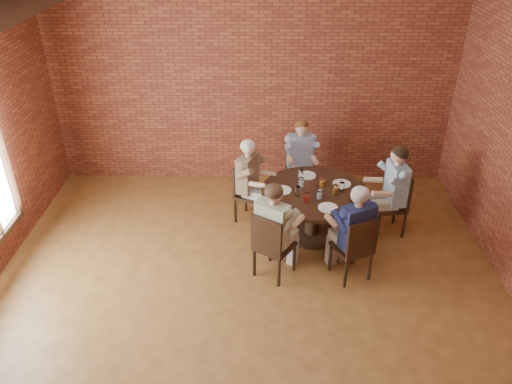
{
  "coord_description": "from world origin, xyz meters",
  "views": [
    {
      "loc": [
        0.16,
        -4.27,
        4.23
      ],
      "look_at": [
        0.09,
        1.0,
        1.14
      ],
      "focal_mm": 35.0,
      "sensor_mm": 36.0,
      "label": 1
    }
  ],
  "objects_px": {
    "chair_d": "(271,244)",
    "diner_a": "(391,191)",
    "chair_a": "(395,201)",
    "smartphone": "(355,199)",
    "chair_b": "(299,166)",
    "chair_c": "(246,189)",
    "diner_e": "(353,232)",
    "diner_d": "(275,230)",
    "diner_c": "(251,182)",
    "chair_e": "(356,246)",
    "diner_b": "(300,160)",
    "dining_table": "(314,204)"
  },
  "relations": [
    {
      "from": "dining_table",
      "to": "diner_c",
      "type": "bearing_deg",
      "value": 155.01
    },
    {
      "from": "chair_c",
      "to": "chair_e",
      "type": "height_order",
      "value": "chair_e"
    },
    {
      "from": "chair_b",
      "to": "chair_c",
      "type": "relative_size",
      "value": 1.0
    },
    {
      "from": "chair_a",
      "to": "diner_d",
      "type": "height_order",
      "value": "diner_d"
    },
    {
      "from": "chair_a",
      "to": "smartphone",
      "type": "height_order",
      "value": "chair_a"
    },
    {
      "from": "dining_table",
      "to": "diner_c",
      "type": "distance_m",
      "value": 1.0
    },
    {
      "from": "chair_a",
      "to": "chair_d",
      "type": "xyz_separation_m",
      "value": [
        -1.8,
        -1.07,
        -0.0
      ]
    },
    {
      "from": "chair_c",
      "to": "chair_a",
      "type": "bearing_deg",
      "value": -73.23
    },
    {
      "from": "diner_b",
      "to": "chair_c",
      "type": "height_order",
      "value": "diner_b"
    },
    {
      "from": "diner_a",
      "to": "chair_e",
      "type": "distance_m",
      "value": 1.28
    },
    {
      "from": "diner_a",
      "to": "chair_c",
      "type": "distance_m",
      "value": 2.09
    },
    {
      "from": "dining_table",
      "to": "chair_d",
      "type": "distance_m",
      "value": 1.12
    },
    {
      "from": "chair_b",
      "to": "diner_e",
      "type": "distance_m",
      "value": 2.18
    },
    {
      "from": "diner_b",
      "to": "smartphone",
      "type": "height_order",
      "value": "diner_b"
    },
    {
      "from": "diner_e",
      "to": "chair_c",
      "type": "bearing_deg",
      "value": -68.83
    },
    {
      "from": "smartphone",
      "to": "chair_a",
      "type": "bearing_deg",
      "value": 52.65
    },
    {
      "from": "diner_e",
      "to": "smartphone",
      "type": "relative_size",
      "value": 8.77
    },
    {
      "from": "diner_d",
      "to": "chair_a",
      "type": "bearing_deg",
      "value": -116.73
    },
    {
      "from": "chair_b",
      "to": "chair_c",
      "type": "xyz_separation_m",
      "value": [
        -0.84,
        -0.77,
        -0.0
      ]
    },
    {
      "from": "dining_table",
      "to": "diner_a",
      "type": "xyz_separation_m",
      "value": [
        1.09,
        0.13,
        0.15
      ]
    },
    {
      "from": "diner_d",
      "to": "diner_e",
      "type": "height_order",
      "value": "diner_d"
    },
    {
      "from": "chair_a",
      "to": "diner_b",
      "type": "bearing_deg",
      "value": -134.29
    },
    {
      "from": "dining_table",
      "to": "diner_e",
      "type": "xyz_separation_m",
      "value": [
        0.41,
        -0.88,
        0.14
      ]
    },
    {
      "from": "chair_d",
      "to": "diner_b",
      "type": "bearing_deg",
      "value": -69.84
    },
    {
      "from": "chair_c",
      "to": "smartphone",
      "type": "distance_m",
      "value": 1.65
    },
    {
      "from": "diner_e",
      "to": "chair_e",
      "type": "bearing_deg",
      "value": 90.0
    },
    {
      "from": "diner_a",
      "to": "dining_table",
      "type": "bearing_deg",
      "value": -90.0
    },
    {
      "from": "diner_c",
      "to": "smartphone",
      "type": "distance_m",
      "value": 1.56
    },
    {
      "from": "diner_b",
      "to": "smartphone",
      "type": "bearing_deg",
      "value": -70.92
    },
    {
      "from": "chair_b",
      "to": "chair_c",
      "type": "height_order",
      "value": "chair_b"
    },
    {
      "from": "chair_d",
      "to": "chair_e",
      "type": "relative_size",
      "value": 1.01
    },
    {
      "from": "diner_d",
      "to": "diner_b",
      "type": "bearing_deg",
      "value": -69.0
    },
    {
      "from": "chair_b",
      "to": "chair_d",
      "type": "height_order",
      "value": "chair_d"
    },
    {
      "from": "chair_b",
      "to": "chair_e",
      "type": "height_order",
      "value": "chair_e"
    },
    {
      "from": "chair_d",
      "to": "diner_a",
      "type": "bearing_deg",
      "value": -114.62
    },
    {
      "from": "chair_c",
      "to": "chair_d",
      "type": "bearing_deg",
      "value": -140.68
    },
    {
      "from": "dining_table",
      "to": "chair_b",
      "type": "distance_m",
      "value": 1.23
    },
    {
      "from": "diner_a",
      "to": "diner_b",
      "type": "height_order",
      "value": "diner_a"
    },
    {
      "from": "dining_table",
      "to": "chair_a",
      "type": "height_order",
      "value": "chair_a"
    },
    {
      "from": "chair_b",
      "to": "diner_e",
      "type": "relative_size",
      "value": 0.69
    },
    {
      "from": "diner_a",
      "to": "diner_c",
      "type": "distance_m",
      "value": 2.01
    },
    {
      "from": "diner_b",
      "to": "diner_c",
      "type": "relative_size",
      "value": 1.0
    },
    {
      "from": "diner_b",
      "to": "chair_c",
      "type": "xyz_separation_m",
      "value": [
        -0.85,
        -0.69,
        -0.15
      ]
    },
    {
      "from": "chair_a",
      "to": "smartphone",
      "type": "relative_size",
      "value": 6.26
    },
    {
      "from": "dining_table",
      "to": "smartphone",
      "type": "bearing_deg",
      "value": -23.16
    },
    {
      "from": "chair_d",
      "to": "diner_d",
      "type": "relative_size",
      "value": 0.7
    },
    {
      "from": "chair_a",
      "to": "diner_d",
      "type": "relative_size",
      "value": 0.71
    },
    {
      "from": "diner_e",
      "to": "chair_b",
      "type": "bearing_deg",
      "value": -100.4
    },
    {
      "from": "chair_a",
      "to": "diner_e",
      "type": "height_order",
      "value": "diner_e"
    },
    {
      "from": "diner_e",
      "to": "diner_a",
      "type": "bearing_deg",
      "value": -148.95
    }
  ]
}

